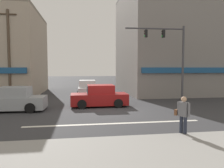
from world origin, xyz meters
TOP-DOWN VIEW (x-y plane):
  - ground_plane at (0.00, 0.00)m, footprint 120.00×120.00m
  - lane_marking_stripe at (0.00, -3.50)m, footprint 9.00×0.24m
  - sidewalk_curb at (0.00, -8.50)m, footprint 40.00×5.00m
  - building_right_corner at (10.24, 10.35)m, footprint 13.72×11.79m
  - street_tree at (6.10, 6.32)m, footprint 3.10×3.10m
  - utility_pole_near_left at (-7.54, 5.25)m, footprint 1.40×0.22m
  - traffic_light_mast at (5.72, 2.71)m, footprint 4.89×0.36m
  - sedan_waiting_far at (-0.94, 7.69)m, footprint 2.00×4.16m
  - sedan_crossing_center at (-0.29, 1.58)m, footprint 4.11×1.90m
  - sedan_crossing_leftbound at (-6.01, 0.71)m, footprint 4.17×2.02m
  - pedestrian_foreground_with_bag at (2.41, -6.03)m, footprint 0.47×0.67m

SIDE VIEW (x-z plane):
  - ground_plane at x=0.00m, z-range 0.00..0.00m
  - lane_marking_stripe at x=0.00m, z-range 0.00..0.01m
  - sidewalk_curb at x=0.00m, z-range 0.00..0.16m
  - sedan_waiting_far at x=-0.94m, z-range -0.08..1.50m
  - sedan_crossing_center at x=-0.29m, z-range -0.08..1.50m
  - sedan_crossing_leftbound at x=-6.01m, z-range -0.08..1.50m
  - pedestrian_foreground_with_bag at x=2.41m, z-range 0.12..1.79m
  - street_tree at x=6.10m, z-range 1.12..6.51m
  - utility_pole_near_left at x=-7.54m, z-range 0.15..7.80m
  - traffic_light_mast at x=5.72m, z-range 1.08..7.28m
  - building_right_corner at x=10.24m, z-range 0.00..11.65m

